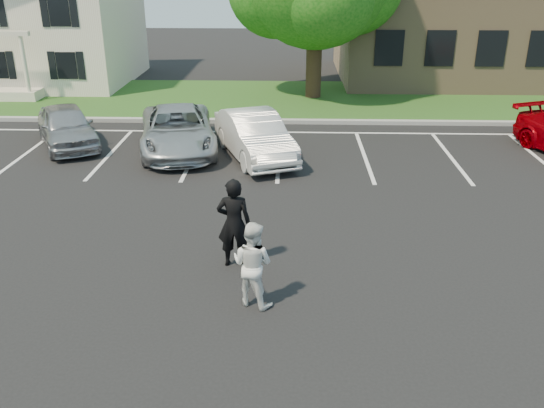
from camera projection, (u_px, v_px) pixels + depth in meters
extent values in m
plane|color=black|center=(270.00, 281.00, 11.58)|extent=(90.00, 90.00, 0.00)
cube|color=gray|center=(281.00, 121.00, 22.57)|extent=(40.00, 0.30, 0.15)
cube|color=#2E501D|center=(283.00, 99.00, 26.26)|extent=(44.00, 8.00, 0.08)
cube|color=silver|center=(28.00, 152.00, 19.18)|extent=(0.12, 5.20, 0.01)
cube|color=silver|center=(111.00, 153.00, 19.10)|extent=(0.12, 5.20, 0.01)
cube|color=silver|center=(195.00, 154.00, 19.01)|extent=(0.12, 5.20, 0.01)
cube|color=silver|center=(279.00, 155.00, 18.92)|extent=(0.12, 5.20, 0.01)
cube|color=silver|center=(364.00, 156.00, 18.84)|extent=(0.12, 5.20, 0.01)
cube|color=silver|center=(451.00, 157.00, 18.75)|extent=(0.12, 5.20, 0.01)
cube|color=silver|center=(538.00, 158.00, 18.66)|extent=(0.12, 5.20, 0.01)
cube|color=silver|center=(318.00, 133.00, 21.36)|extent=(34.00, 0.12, 0.01)
cube|color=beige|center=(30.00, 30.00, 29.33)|extent=(10.00, 8.00, 5.20)
cylinder|color=beige|center=(26.00, 72.00, 25.27)|extent=(0.18, 0.18, 2.70)
cube|color=black|center=(11.00, 65.00, 26.05)|extent=(0.32, 0.05, 1.25)
cube|color=black|center=(389.00, 48.00, 26.15)|extent=(1.30, 0.06, 1.60)
cube|color=black|center=(440.00, 48.00, 26.08)|extent=(1.30, 0.06, 1.60)
cube|color=black|center=(491.00, 49.00, 26.01)|extent=(1.30, 0.06, 1.60)
cube|color=black|center=(543.00, 49.00, 25.94)|extent=(1.30, 0.06, 1.60)
cylinder|color=black|center=(314.00, 63.00, 25.99)|extent=(0.70, 0.70, 3.20)
imported|color=black|center=(234.00, 223.00, 11.81)|extent=(0.72, 0.48, 1.94)
imported|color=silver|center=(252.00, 264.00, 10.51)|extent=(1.00, 0.92, 1.66)
imported|color=#A2A2A7|center=(66.00, 126.00, 19.61)|extent=(3.40, 4.37, 1.39)
imported|color=#ACAFB4|center=(177.00, 130.00, 19.13)|extent=(3.37, 5.49, 1.42)
imported|color=silver|center=(255.00, 136.00, 18.43)|extent=(3.07, 4.73, 1.47)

